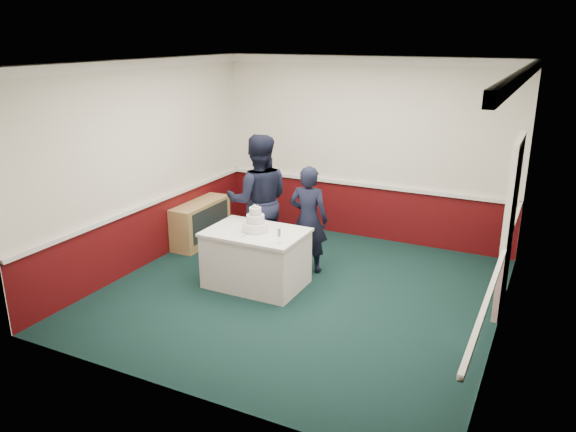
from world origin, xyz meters
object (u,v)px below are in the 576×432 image
at_px(cake_knife, 246,235).
at_px(person_woman, 308,219).
at_px(sideboard, 201,223).
at_px(wedding_cake, 256,223).
at_px(cake_table, 256,258).
at_px(person_man, 259,201).
at_px(champagne_flute, 279,233).

xyz_separation_m(cake_knife, person_woman, (0.46, 0.98, -0.01)).
xyz_separation_m(sideboard, wedding_cake, (1.63, -1.03, 0.55)).
bearing_deg(cake_knife, wedding_cake, 88.29).
xyz_separation_m(cake_table, person_woman, (0.43, 0.78, 0.39)).
distance_m(sideboard, cake_table, 1.93).
relative_size(cake_table, cake_knife, 6.00).
height_order(sideboard, wedding_cake, wedding_cake).
distance_m(cake_table, person_man, 0.97).
bearing_deg(cake_table, sideboard, 147.65).
bearing_deg(cake_table, wedding_cake, 90.00).
bearing_deg(wedding_cake, champagne_flute, -29.25).
relative_size(sideboard, cake_knife, 5.45).
height_order(wedding_cake, person_woman, person_woman).
height_order(person_man, person_woman, person_man).
relative_size(cake_knife, champagne_flute, 1.07).
relative_size(cake_table, wedding_cake, 3.63).
bearing_deg(champagne_flute, cake_knife, 171.42).
xyz_separation_m(wedding_cake, champagne_flute, (0.50, -0.28, 0.03)).
relative_size(wedding_cake, person_woman, 0.23).
bearing_deg(champagne_flute, person_woman, 93.80).
bearing_deg(sideboard, wedding_cake, -32.35).
height_order(cake_table, champagne_flute, champagne_flute).
xyz_separation_m(sideboard, cake_knife, (1.60, -1.23, 0.44)).
bearing_deg(person_woman, sideboard, -13.12).
bearing_deg(champagne_flute, sideboard, 148.36).
height_order(cake_table, person_woman, person_woman).
relative_size(champagne_flute, person_woman, 0.13).
relative_size(sideboard, cake_table, 0.91).
distance_m(cake_knife, person_woman, 1.08).
xyz_separation_m(cake_table, wedding_cake, (0.00, 0.00, 0.50)).
distance_m(sideboard, cake_knife, 2.07).
bearing_deg(cake_knife, cake_table, 88.28).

